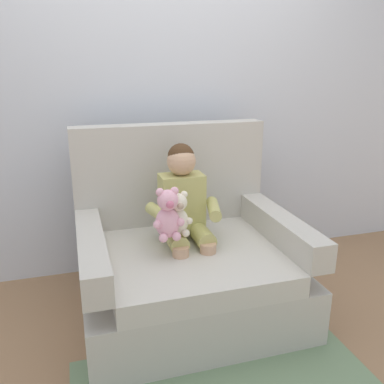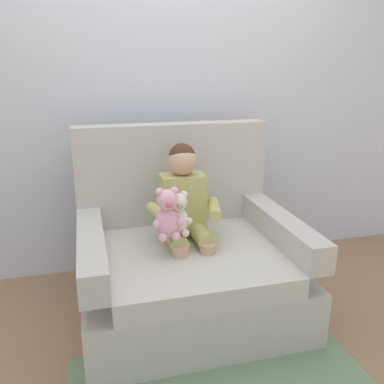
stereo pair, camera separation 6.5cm
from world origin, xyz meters
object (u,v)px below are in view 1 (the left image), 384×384
(seated_child, at_px, (185,208))
(plush_pink, at_px, (168,215))
(armchair, at_px, (186,261))
(plush_cream, at_px, (178,215))

(seated_child, relative_size, plush_pink, 2.85)
(armchair, bearing_deg, plush_cream, -123.92)
(plush_pink, bearing_deg, seated_child, 40.77)
(seated_child, xyz_separation_m, plush_pink, (-0.15, -0.18, 0.03))
(armchair, height_order, plush_pink, armchair)
(armchair, xyz_separation_m, seated_child, (0.00, 0.03, 0.33))
(plush_cream, height_order, plush_pink, plush_pink)
(armchair, distance_m, seated_child, 0.33)
(plush_cream, distance_m, plush_pink, 0.07)
(seated_child, distance_m, plush_pink, 0.23)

